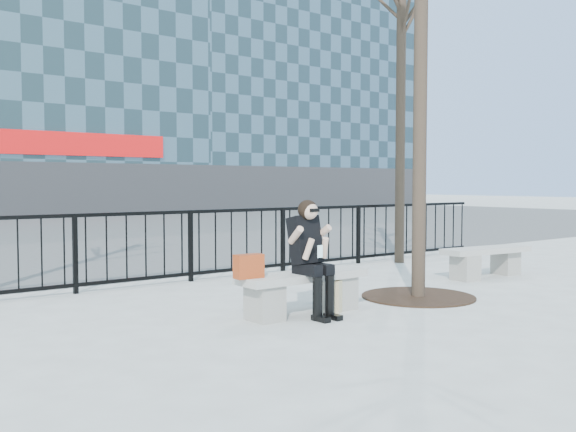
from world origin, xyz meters
TOP-DOWN VIEW (x-y plane):
  - ground at (0.00, 0.00)m, footprint 120.00×120.00m
  - railing at (0.00, 3.00)m, footprint 14.00×0.06m
  - building_right at (20.00, 27.00)m, footprint 16.20×10.20m
  - tree_grate at (1.90, -0.10)m, footprint 1.50×1.50m
  - bench_main at (0.00, 0.00)m, footprint 1.65×0.46m
  - bench_second at (4.19, 0.44)m, footprint 1.63×0.45m
  - seated_woman at (0.00, -0.16)m, footprint 0.50×0.64m
  - handbag at (-0.75, 0.02)m, footprint 0.33×0.17m
  - shopping_bag at (0.48, -0.09)m, footprint 0.42×0.32m

SIDE VIEW (x-z plane):
  - ground at x=0.00m, z-range 0.00..0.00m
  - tree_grate at x=1.90m, z-range 0.00..0.02m
  - shopping_bag at x=0.48m, z-range 0.00..0.38m
  - bench_second at x=4.19m, z-range 0.06..0.54m
  - bench_main at x=0.00m, z-range 0.06..0.55m
  - railing at x=0.00m, z-range 0.00..1.11m
  - handbag at x=-0.75m, z-range 0.49..0.75m
  - seated_woman at x=0.00m, z-range 0.00..1.34m
  - building_right at x=20.00m, z-range 0.00..20.60m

